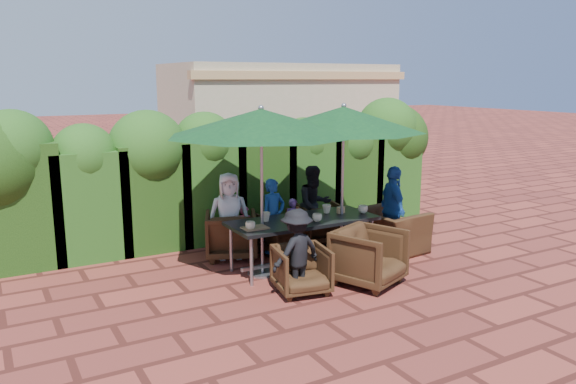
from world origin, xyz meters
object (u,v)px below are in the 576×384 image
chair_near_right (369,254)px  chair_end_right (391,224)px  dining_table (303,224)px  umbrella_left (261,123)px  chair_far_left (231,233)px  chair_near_left (302,268)px  umbrella_right (344,120)px  chair_far_mid (282,230)px  chair_far_right (321,221)px

chair_near_right → chair_end_right: (1.25, 1.06, 0.03)m
dining_table → umbrella_left: bearing=178.7°
chair_far_left → chair_near_left: 1.86m
umbrella_left → umbrella_right: same height
dining_table → chair_far_left: size_ratio=2.76×
dining_table → chair_near_right: (0.43, -1.07, -0.24)m
dining_table → umbrella_right: 1.69m
chair_far_mid → chair_end_right: (1.57, -0.87, 0.10)m
chair_far_left → chair_near_left: size_ratio=1.17×
chair_far_right → chair_end_right: (0.73, -1.01, 0.09)m
chair_far_right → chair_far_left: bearing=12.9°
dining_table → chair_far_mid: (0.11, 0.86, -0.32)m
umbrella_left → chair_far_mid: size_ratio=3.76×
dining_table → chair_near_right: chair_near_right is taller
chair_far_right → chair_near_left: 2.41m
umbrella_left → chair_far_mid: umbrella_left is taller
chair_near_left → chair_near_right: (0.98, -0.18, 0.08)m
chair_far_left → chair_far_right: chair_far_left is taller
chair_far_right → umbrella_left: bearing=42.7°
umbrella_right → dining_table: bearing=179.6°
chair_far_mid → chair_near_right: bearing=93.5°
chair_far_mid → chair_end_right: 1.80m
umbrella_right → chair_far_right: (0.25, 1.00, -1.84)m
umbrella_left → chair_far_left: (-0.08, 0.94, -1.81)m
umbrella_right → chair_end_right: umbrella_right is taller
dining_table → chair_near_left: 1.10m
dining_table → chair_far_mid: dining_table is taller
chair_far_left → chair_near_left: bearing=119.2°
umbrella_right → chair_near_left: (-1.25, -0.89, -1.86)m
chair_far_left → dining_table: bearing=151.1°
chair_near_right → chair_end_right: 1.64m
dining_table → chair_end_right: bearing=-0.4°
dining_table → chair_far_mid: size_ratio=3.15×
chair_far_left → chair_near_right: bearing=143.2°
umbrella_left → chair_far_left: umbrella_left is taller
chair_far_left → chair_end_right: chair_end_right is taller
umbrella_right → chair_near_right: 2.09m
umbrella_left → chair_far_left: size_ratio=3.30×
chair_far_left → chair_near_right: (1.20, -2.03, 0.02)m
dining_table → chair_far_right: bearing=46.2°
chair_near_left → chair_near_right: chair_near_right is taller
umbrella_right → chair_far_left: umbrella_right is taller
chair_far_right → chair_near_left: (-1.50, -1.89, -0.02)m
chair_far_left → chair_far_right: bearing=-156.2°
chair_far_left → chair_near_right: chair_near_right is taller
chair_near_right → chair_end_right: chair_end_right is taller
umbrella_left → chair_near_left: 2.08m
umbrella_right → chair_end_right: size_ratio=2.35×
umbrella_right → chair_near_left: size_ratio=3.55×
dining_table → chair_near_right: 1.18m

